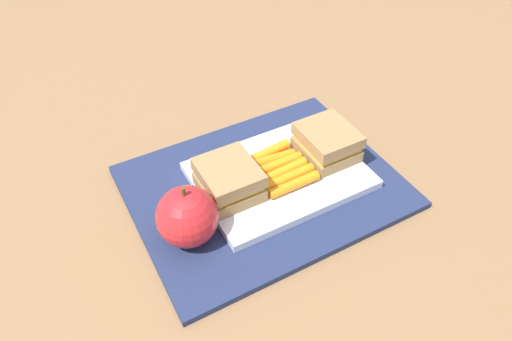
% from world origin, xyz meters
% --- Properties ---
extents(ground_plane, '(2.40, 2.40, 0.00)m').
position_xyz_m(ground_plane, '(0.00, 0.00, 0.00)').
color(ground_plane, olive).
extents(lunchbag_mat, '(0.36, 0.28, 0.01)m').
position_xyz_m(lunchbag_mat, '(0.00, 0.00, 0.01)').
color(lunchbag_mat, navy).
rests_on(lunchbag_mat, ground_plane).
extents(food_tray, '(0.23, 0.17, 0.01)m').
position_xyz_m(food_tray, '(-0.03, 0.00, 0.02)').
color(food_tray, white).
rests_on(food_tray, lunchbag_mat).
extents(sandwich_half_left, '(0.07, 0.08, 0.04)m').
position_xyz_m(sandwich_half_left, '(-0.10, 0.00, 0.04)').
color(sandwich_half_left, '#9E7A4C').
rests_on(sandwich_half_left, food_tray).
extents(sandwich_half_right, '(0.07, 0.08, 0.04)m').
position_xyz_m(sandwich_half_right, '(0.05, 0.00, 0.04)').
color(sandwich_half_right, '#9E7A4C').
rests_on(sandwich_half_right, food_tray).
extents(carrot_sticks_bundle, '(0.08, 0.09, 0.02)m').
position_xyz_m(carrot_sticks_bundle, '(-0.02, 0.00, 0.03)').
color(carrot_sticks_bundle, orange).
rests_on(carrot_sticks_bundle, food_tray).
extents(apple, '(0.08, 0.08, 0.09)m').
position_xyz_m(apple, '(0.13, 0.04, 0.05)').
color(apple, red).
rests_on(apple, lunchbag_mat).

